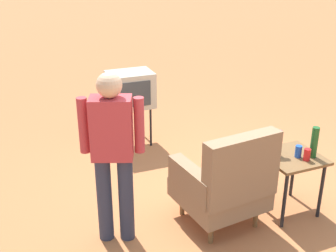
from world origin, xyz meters
The scene contains 9 objects.
ground_plane centered at (0.00, 0.00, 0.00)m, with size 60.00×60.00×0.00m, color #B76B3D.
armchair centered at (0.21, 0.26, 0.50)m, with size 0.85×0.85×1.06m.
side_table centered at (-0.54, 0.28, 0.55)m, with size 0.56×0.56×0.64m.
tv_on_stand centered at (0.44, -1.95, 0.78)m, with size 0.61×0.46×1.03m.
person_standing centered at (1.25, 0.03, 0.94)m, with size 0.53×0.34×1.64m.
soda_can_blue centered at (-0.57, 0.32, 0.70)m, with size 0.07×0.07×0.12m, color blue.
soda_can_red centered at (-0.60, 0.41, 0.70)m, with size 0.07×0.07×0.12m, color red.
bottle_wine_green centered at (-0.70, 0.37, 0.80)m, with size 0.07×0.07×0.32m, color #1E5623.
flower_vase centered at (-0.38, 0.17, 0.79)m, with size 0.15×0.10×0.27m.
Camera 1 is at (2.14, 3.41, 2.63)m, focal length 46.85 mm.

